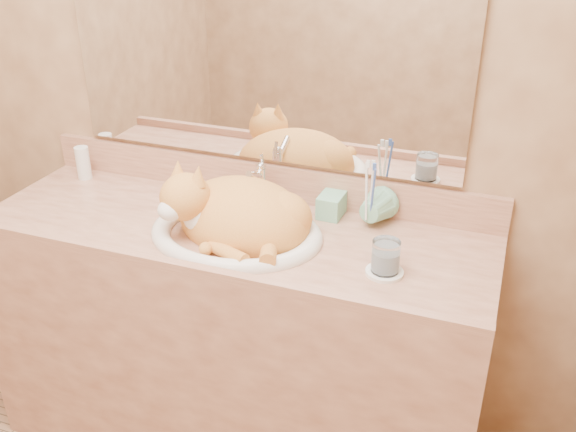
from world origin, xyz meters
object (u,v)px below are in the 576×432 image
(water_glass, at_px, (386,256))
(toothbrush_cup, at_px, (368,215))
(soap_dispenser, at_px, (327,199))
(sink_basin, at_px, (235,212))
(cat, at_px, (235,211))
(vanity_counter, at_px, (235,342))

(water_glass, bearing_deg, toothbrush_cup, 114.51)
(soap_dispenser, distance_m, toothbrush_cup, 0.14)
(sink_basin, bearing_deg, water_glass, -10.14)
(cat, xyz_separation_m, toothbrush_cup, (0.37, 0.16, -0.02))
(cat, relative_size, water_glass, 4.78)
(toothbrush_cup, bearing_deg, vanity_counter, -158.73)
(vanity_counter, bearing_deg, soap_dispenser, 31.02)
(soap_dispenser, relative_size, toothbrush_cup, 1.50)
(cat, xyz_separation_m, water_glass, (0.48, -0.07, -0.02))
(vanity_counter, relative_size, sink_basin, 3.09)
(cat, bearing_deg, soap_dispenser, 45.08)
(cat, relative_size, soap_dispenser, 2.62)
(soap_dispenser, height_order, water_glass, soap_dispenser)
(vanity_counter, relative_size, soap_dispenser, 9.73)
(sink_basin, distance_m, soap_dispenser, 0.29)
(sink_basin, relative_size, water_glass, 5.75)
(vanity_counter, xyz_separation_m, toothbrush_cup, (0.39, 0.15, 0.48))
(cat, bearing_deg, toothbrush_cup, 34.10)
(sink_basin, distance_m, water_glass, 0.47)
(cat, height_order, water_glass, cat)
(vanity_counter, distance_m, cat, 0.50)
(toothbrush_cup, bearing_deg, water_glass, -65.49)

